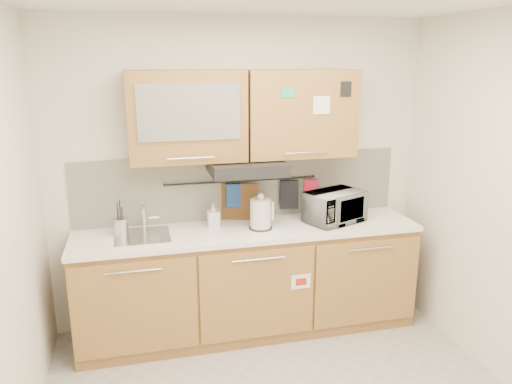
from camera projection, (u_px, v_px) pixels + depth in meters
wall_back at (240, 175)px, 4.27m from camera, size 3.20×0.00×3.20m
base_cabinet at (249, 286)px, 4.21m from camera, size 2.80×0.64×0.88m
countertop at (249, 231)px, 4.08m from camera, size 2.82×0.62×0.04m
backsplash at (241, 187)px, 4.28m from camera, size 2.80×0.02×0.56m
upper_cabinets at (244, 115)px, 3.96m from camera, size 1.82×0.37×0.70m
range_hood at (247, 167)px, 4.00m from camera, size 0.60×0.46×0.10m
sink at (143, 236)px, 3.89m from camera, size 0.42×0.40×0.26m
utensil_rail at (242, 181)px, 4.23m from camera, size 1.30×0.02×0.02m
utensil_crock at (121, 227)px, 3.89m from camera, size 0.15×0.15×0.29m
kettle at (261, 214)px, 4.04m from camera, size 0.22×0.21×0.30m
toaster at (343, 209)px, 4.26m from camera, size 0.29×0.24×0.19m
microwave at (335, 207)px, 4.21m from camera, size 0.56×0.48×0.26m
soap_bottle at (213, 215)px, 4.08m from camera, size 0.09×0.10×0.21m
cutting_board at (240, 206)px, 4.27m from camera, size 0.31×0.11×0.39m
oven_mitt at (233, 195)px, 4.23m from camera, size 0.12×0.03×0.20m
dark_pouch at (289, 195)px, 4.35m from camera, size 0.17×0.08×0.25m
pot_holder at (311, 188)px, 4.38m from camera, size 0.12×0.04×0.15m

